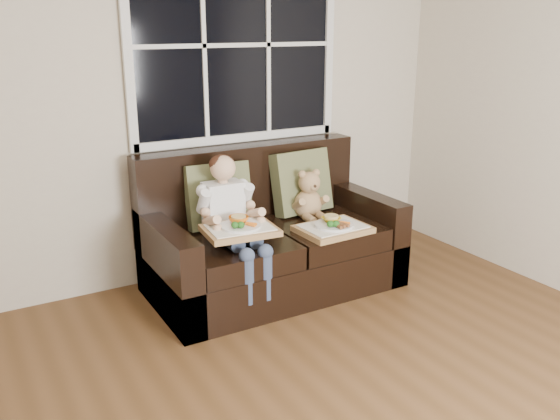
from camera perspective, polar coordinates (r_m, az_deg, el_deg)
room_walls at (r=1.96m, az=14.00°, el=11.17°), size 4.52×5.02×2.71m
window_back at (r=4.33m, az=-4.24°, el=15.55°), size 1.62×0.04×1.37m
loveseat at (r=4.19m, az=-1.05°, el=-3.28°), size 1.70×0.92×0.96m
pillow_left at (r=4.07m, az=-5.95°, el=1.39°), size 0.46×0.24×0.46m
pillow_right at (r=4.37m, az=2.08°, el=2.71°), size 0.48×0.25×0.47m
child at (r=3.83m, az=-4.84°, el=-0.16°), size 0.37×0.59×0.83m
teddy_bear at (r=4.26m, az=2.82°, el=1.16°), size 0.23×0.28×0.37m
tray_left at (r=3.69m, az=-3.89°, el=-1.78°), size 0.47×0.38×0.10m
tray_right at (r=4.01m, az=5.12°, el=-1.69°), size 0.48×0.37×0.11m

